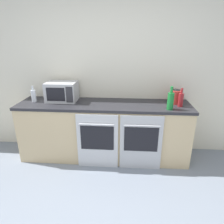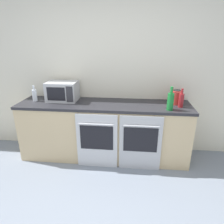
{
  "view_description": "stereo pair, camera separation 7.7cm",
  "coord_description": "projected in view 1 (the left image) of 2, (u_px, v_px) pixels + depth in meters",
  "views": [
    {
      "loc": [
        0.33,
        -1.16,
        1.8
      ],
      "look_at": [
        0.12,
        1.64,
        0.75
      ],
      "focal_mm": 32.0,
      "sensor_mm": 36.0,
      "label": 1
    },
    {
      "loc": [
        0.41,
        -1.16,
        1.8
      ],
      "look_at": [
        0.12,
        1.64,
        0.75
      ],
      "focal_mm": 32.0,
      "sensor_mm": 36.0,
      "label": 2
    }
  ],
  "objects": [
    {
      "name": "kettle",
      "position": [
        176.0,
        97.0,
        2.94
      ],
      "size": [
        0.18,
        0.18,
        0.21
      ],
      "color": "#B2332D",
      "rests_on": "counter_back"
    },
    {
      "name": "counter_back",
      "position": [
        104.0,
        130.0,
        3.11
      ],
      "size": [
        2.56,
        0.62,
        0.88
      ],
      "color": "#D1B789",
      "rests_on": "ground_plane"
    },
    {
      "name": "oven_right",
      "position": [
        141.0,
        143.0,
        2.79
      ],
      "size": [
        0.58,
        0.06,
        0.83
      ],
      "color": "#B7BABF",
      "rests_on": "ground_plane"
    },
    {
      "name": "microwave",
      "position": [
        62.0,
        92.0,
        3.04
      ],
      "size": [
        0.45,
        0.35,
        0.29
      ],
      "color": "#B7BABF",
      "rests_on": "counter_back"
    },
    {
      "name": "bottle_red",
      "position": [
        181.0,
        99.0,
        2.79
      ],
      "size": [
        0.07,
        0.07,
        0.27
      ],
      "color": "maroon",
      "rests_on": "counter_back"
    },
    {
      "name": "oven_left",
      "position": [
        97.0,
        141.0,
        2.83
      ],
      "size": [
        0.58,
        0.06,
        0.83
      ],
      "color": "silver",
      "rests_on": "ground_plane"
    },
    {
      "name": "wall_back",
      "position": [
        106.0,
        72.0,
        3.12
      ],
      "size": [
        10.0,
        0.06,
        2.6
      ],
      "color": "silver",
      "rests_on": "ground_plane"
    },
    {
      "name": "bottle_clear",
      "position": [
        34.0,
        95.0,
        3.02
      ],
      "size": [
        0.07,
        0.07,
        0.24
      ],
      "color": "silver",
      "rests_on": "counter_back"
    },
    {
      "name": "bottle_green",
      "position": [
        171.0,
        100.0,
        2.68
      ],
      "size": [
        0.09,
        0.09,
        0.32
      ],
      "color": "#19722D",
      "rests_on": "counter_back"
    }
  ]
}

